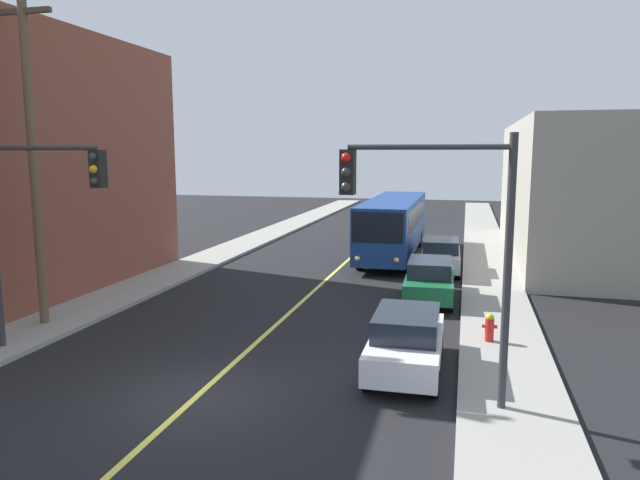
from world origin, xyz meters
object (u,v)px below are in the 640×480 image
(parked_car_silver, at_px, (441,255))
(fire_hydrant, at_px, (490,327))
(utility_pole_near, at_px, (31,132))
(parked_car_white, at_px, (406,340))
(traffic_signal_left_corner, at_px, (37,205))
(parked_car_green, at_px, (430,279))
(traffic_signal_right_corner, at_px, (436,219))
(city_bus, at_px, (394,224))

(parked_car_silver, bearing_deg, fire_hydrant, -79.92)
(utility_pole_near, bearing_deg, parked_car_white, -4.98)
(utility_pole_near, distance_m, traffic_signal_left_corner, 3.66)
(parked_car_green, bearing_deg, fire_hydrant, -67.64)
(parked_car_silver, height_order, traffic_signal_left_corner, traffic_signal_left_corner)
(traffic_signal_right_corner, bearing_deg, parked_car_white, 110.47)
(city_bus, bearing_deg, parked_car_silver, -54.29)
(utility_pole_near, bearing_deg, traffic_signal_left_corner, -49.49)
(parked_car_white, xyz_separation_m, parked_car_green, (0.13, 7.69, 0.00))
(city_bus, xyz_separation_m, parked_car_silver, (2.75, -3.83, -0.98))
(city_bus, relative_size, parked_car_silver, 2.74)
(traffic_signal_right_corner, distance_m, fire_hydrant, 6.16)
(city_bus, relative_size, fire_hydrant, 14.49)
(parked_car_green, xyz_separation_m, parked_car_silver, (0.18, 5.63, 0.00))
(parked_car_green, height_order, traffic_signal_left_corner, traffic_signal_left_corner)
(city_bus, bearing_deg, parked_car_white, -81.89)
(city_bus, bearing_deg, traffic_signal_right_corner, -80.51)
(parked_car_silver, xyz_separation_m, traffic_signal_left_corner, (-10.36, -14.58, 3.46))
(parked_car_white, distance_m, traffic_signal_right_corner, 4.10)
(traffic_signal_right_corner, bearing_deg, traffic_signal_left_corner, 175.76)
(parked_car_silver, distance_m, fire_hydrant, 10.85)
(traffic_signal_right_corner, bearing_deg, fire_hydrant, 72.96)
(traffic_signal_right_corner, bearing_deg, parked_car_silver, 91.71)
(fire_hydrant, bearing_deg, parked_car_silver, 100.08)
(traffic_signal_left_corner, bearing_deg, city_bus, 67.53)
(traffic_signal_left_corner, bearing_deg, parked_car_green, 41.29)
(traffic_signal_left_corner, xyz_separation_m, traffic_signal_right_corner, (10.82, -0.80, 0.00))
(traffic_signal_left_corner, relative_size, fire_hydrant, 7.14)
(city_bus, distance_m, traffic_signal_left_corner, 20.07)
(parked_car_silver, relative_size, traffic_signal_right_corner, 0.74)
(parked_car_silver, bearing_deg, parked_car_white, -91.32)
(parked_car_white, relative_size, traffic_signal_left_corner, 0.74)
(parked_car_white, bearing_deg, traffic_signal_left_corner, -172.89)
(city_bus, height_order, traffic_signal_right_corner, traffic_signal_right_corner)
(traffic_signal_left_corner, distance_m, fire_hydrant, 13.39)
(parked_car_silver, distance_m, utility_pole_near, 18.25)
(parked_car_green, bearing_deg, utility_pole_near, -151.34)
(city_bus, relative_size, parked_car_white, 2.75)
(city_bus, xyz_separation_m, parked_car_green, (2.57, -9.46, -0.98))
(utility_pole_near, bearing_deg, parked_car_silver, 44.87)
(city_bus, xyz_separation_m, fire_hydrant, (4.65, -14.51, -1.23))
(parked_car_white, xyz_separation_m, traffic_signal_left_corner, (-10.05, -1.25, 3.46))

